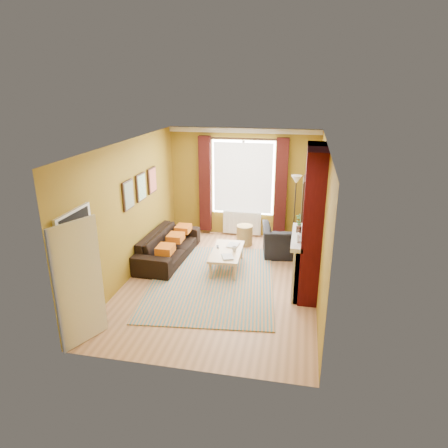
{
  "coord_description": "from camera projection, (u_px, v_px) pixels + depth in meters",
  "views": [
    {
      "loc": [
        1.5,
        -7.2,
        3.84
      ],
      "look_at": [
        0.0,
        0.25,
        1.15
      ],
      "focal_mm": 32.0,
      "sensor_mm": 36.0,
      "label": 1
    }
  ],
  "objects": [
    {
      "name": "tv_remote",
      "position": [
        218.0,
        247.0,
        8.8
      ],
      "size": [
        0.08,
        0.16,
        0.02
      ],
      "rotation": [
        0.0,
        0.0,
        0.27
      ],
      "color": "#232426",
      "rests_on": "coffee_table"
    },
    {
      "name": "coffee_table",
      "position": [
        227.0,
        252.0,
        8.64
      ],
      "size": [
        0.67,
        1.28,
        0.42
      ],
      "rotation": [
        0.0,
        0.0,
        0.03
      ],
      "color": "tan",
      "rests_on": "ground"
    },
    {
      "name": "book_b",
      "position": [
        228.0,
        245.0,
        8.92
      ],
      "size": [
        0.27,
        0.34,
        0.02
      ],
      "primitive_type": "imported",
      "rotation": [
        0.0,
        0.0,
        -0.11
      ],
      "color": "#999999",
      "rests_on": "coffee_table"
    },
    {
      "name": "striped_rug",
      "position": [
        212.0,
        280.0,
        8.21
      ],
      "size": [
        2.84,
        3.68,
        0.02
      ],
      "rotation": [
        0.0,
        0.0,
        0.11
      ],
      "color": "teal",
      "rests_on": "ground"
    },
    {
      "name": "floor_lamp",
      "position": [
        296.0,
        191.0,
        9.54
      ],
      "size": [
        0.32,
        0.32,
        1.78
      ],
      "rotation": [
        0.0,
        0.0,
        -0.26
      ],
      "color": "black",
      "rests_on": "ground"
    },
    {
      "name": "sofa",
      "position": [
        168.0,
        246.0,
        9.14
      ],
      "size": [
        0.96,
        2.23,
        0.64
      ],
      "primitive_type": "imported",
      "rotation": [
        0.0,
        0.0,
        1.52
      ],
      "color": "black",
      "rests_on": "ground"
    },
    {
      "name": "wicker_stool",
      "position": [
        245.0,
        235.0,
        9.97
      ],
      "size": [
        0.5,
        0.5,
        0.51
      ],
      "rotation": [
        0.0,
        0.0,
        -0.29
      ],
      "color": "#A07F45",
      "rests_on": "ground"
    },
    {
      "name": "armchair",
      "position": [
        287.0,
        241.0,
        9.31
      ],
      "size": [
        1.24,
        1.12,
        0.72
      ],
      "primitive_type": "imported",
      "rotation": [
        0.0,
        0.0,
        3.29
      ],
      "color": "black",
      "rests_on": "ground"
    },
    {
      "name": "room_walls",
      "position": [
        255.0,
        215.0,
        7.9
      ],
      "size": [
        3.82,
        5.54,
        2.83
      ],
      "color": "olive",
      "rests_on": "ground"
    },
    {
      "name": "book_a",
      "position": [
        222.0,
        257.0,
        8.26
      ],
      "size": [
        0.32,
        0.36,
        0.03
      ],
      "primitive_type": "imported",
      "rotation": [
        0.0,
        0.0,
        0.37
      ],
      "color": "#999999",
      "rests_on": "coffee_table"
    },
    {
      "name": "mug",
      "position": [
        234.0,
        249.0,
        8.59
      ],
      "size": [
        0.13,
        0.13,
        0.1
      ],
      "primitive_type": "imported",
      "rotation": [
        0.0,
        0.0,
        0.17
      ],
      "color": "#999999",
      "rests_on": "coffee_table"
    },
    {
      "name": "ground",
      "position": [
        222.0,
        280.0,
        8.22
      ],
      "size": [
        5.5,
        5.5,
        0.0
      ],
      "primitive_type": "plane",
      "color": "#996945",
      "rests_on": "ground"
    }
  ]
}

